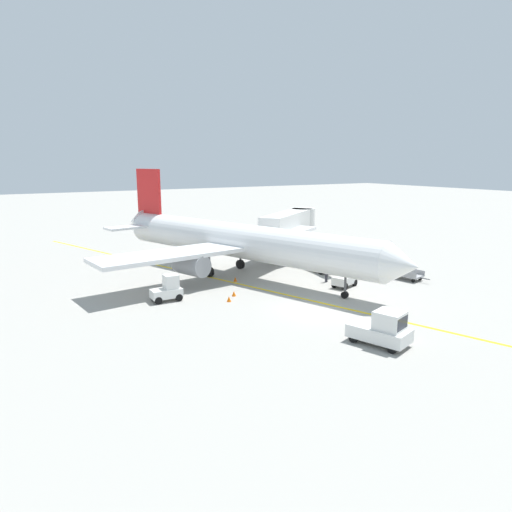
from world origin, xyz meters
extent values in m
plane|color=#9E9B93|center=(0.00, 0.00, 0.00)|extent=(300.00, 300.00, 0.00)
cube|color=yellow|center=(0.40, 5.00, 0.00)|extent=(26.30, 75.75, 0.01)
cylinder|color=white|center=(0.40, 12.13, 3.45)|extent=(12.88, 29.44, 3.30)
cone|color=white|center=(5.67, -3.19, 3.45)|extent=(3.84, 3.32, 3.23)
cone|color=white|center=(-4.93, 27.64, 3.85)|extent=(3.88, 3.67, 3.14)
cube|color=white|center=(7.00, 15.99, 3.05)|extent=(13.41, 10.46, 0.36)
cylinder|color=gray|center=(5.77, 14.51, 2.05)|extent=(2.84, 3.64, 1.90)
cube|color=white|center=(-7.17, 11.12, 3.05)|extent=(13.44, 5.95, 0.36)
cylinder|color=gray|center=(-5.29, 10.70, 2.05)|extent=(2.84, 3.64, 1.90)
cube|color=red|center=(-4.15, 25.37, 7.50)|extent=(1.57, 3.87, 5.20)
cube|color=white|center=(-1.18, 25.97, 3.85)|extent=(5.63, 4.32, 0.24)
cube|color=white|center=(-6.86, 24.02, 3.85)|extent=(5.52, 3.15, 0.24)
cylinder|color=#4C4C51|center=(4.14, 1.26, 1.56)|extent=(0.20, 0.20, 3.12)
cylinder|color=black|center=(4.14, 1.26, 0.28)|extent=(0.51, 0.64, 0.56)
cylinder|color=#4C4C51|center=(1.83, 14.74, 1.56)|extent=(0.20, 0.20, 3.12)
cylinder|color=black|center=(1.83, 14.74, 0.48)|extent=(0.64, 1.02, 0.96)
cylinder|color=#4C4C51|center=(-2.33, 13.31, 1.56)|extent=(0.20, 0.20, 3.12)
cylinder|color=black|center=(-2.33, 13.31, 0.48)|extent=(0.64, 1.02, 0.96)
cube|color=black|center=(5.02, -1.29, 3.80)|extent=(2.98, 1.86, 0.60)
cube|color=silver|center=(11.08, 19.65, 3.60)|extent=(11.31, 9.04, 2.50)
cylinder|color=silver|center=(15.74, 22.93, 3.60)|extent=(3.20, 3.20, 2.50)
cylinder|color=#59595B|center=(9.61, 18.61, 1.18)|extent=(0.56, 0.56, 2.35)
cube|color=#333338|center=(9.61, 18.61, 0.25)|extent=(1.80, 1.40, 0.50)
cube|color=silver|center=(-0.48, -7.07, 0.70)|extent=(2.93, 4.01, 0.80)
cube|color=silver|center=(-0.29, -7.67, 1.65)|extent=(1.95, 2.01, 1.10)
cube|color=black|center=(-0.05, -8.41, 1.65)|extent=(1.38, 0.52, 0.77)
cylinder|color=black|center=(0.68, -8.02, 0.30)|extent=(0.40, 0.64, 0.60)
cylinder|color=black|center=(-0.86, -8.52, 0.30)|extent=(0.40, 0.64, 0.60)
cylinder|color=black|center=(-0.11, -5.62, 0.30)|extent=(0.40, 0.64, 0.60)
cylinder|color=black|center=(-1.64, -6.13, 0.30)|extent=(0.40, 0.64, 0.60)
cube|color=silver|center=(6.44, 3.90, 0.65)|extent=(2.69, 2.01, 0.70)
cube|color=silver|center=(6.84, 4.04, 1.55)|extent=(1.36, 1.33, 1.10)
cube|color=black|center=(7.32, 4.20, 1.55)|extent=(0.39, 0.95, 0.77)
cylinder|color=black|center=(7.05, 4.70, 0.30)|extent=(0.64, 0.40, 0.60)
cylinder|color=black|center=(7.41, 3.65, 0.30)|extent=(0.64, 0.40, 0.60)
cylinder|color=black|center=(5.47, 4.15, 0.30)|extent=(0.64, 0.40, 0.60)
cylinder|color=black|center=(5.82, 3.11, 0.30)|extent=(0.64, 0.40, 0.60)
cube|color=silver|center=(-8.61, 7.92, 0.65)|extent=(2.43, 1.36, 0.70)
cube|color=silver|center=(-8.19, 7.91, 1.55)|extent=(1.10, 1.07, 1.10)
cube|color=black|center=(-7.68, 7.90, 1.55)|extent=(0.10, 0.98, 0.77)
cylinder|color=black|center=(-7.76, 8.45, 0.30)|extent=(0.61, 0.23, 0.60)
cylinder|color=black|center=(-7.79, 7.35, 0.30)|extent=(0.61, 0.23, 0.60)
cylinder|color=black|center=(-9.44, 8.49, 0.30)|extent=(0.61, 0.23, 0.60)
cylinder|color=black|center=(-9.47, 7.39, 0.30)|extent=(0.61, 0.23, 0.60)
cube|color=silver|center=(8.19, 9.84, 0.60)|extent=(1.70, 3.87, 0.60)
cylinder|color=black|center=(8.76, 8.48, 0.30)|extent=(0.25, 0.61, 0.60)
cylinder|color=black|center=(7.49, 8.55, 0.30)|extent=(0.25, 0.61, 0.60)
cylinder|color=black|center=(8.90, 11.13, 0.30)|extent=(0.25, 0.61, 0.60)
cylinder|color=black|center=(7.63, 11.20, 0.30)|extent=(0.25, 0.61, 0.60)
cube|color=black|center=(8.16, 9.24, 1.55)|extent=(1.17, 5.04, 1.76)
cube|color=yellow|center=(8.61, 9.22, 1.67)|extent=(0.35, 5.02, 1.84)
cube|color=yellow|center=(7.71, 9.27, 1.67)|extent=(0.35, 5.02, 1.84)
cube|color=#A5A5A8|center=(13.26, 2.96, 0.44)|extent=(2.01, 3.04, 0.16)
cube|color=#4C4C51|center=(13.62, 1.14, 0.42)|extent=(0.25, 0.90, 0.08)
cylinder|color=#4C4C51|center=(13.71, 0.70, 0.42)|extent=(0.12, 0.12, 0.05)
cube|color=gray|center=(14.00, 3.10, 0.69)|extent=(0.60, 2.76, 0.50)
cube|color=gray|center=(12.53, 2.82, 0.69)|extent=(0.60, 2.76, 0.50)
cylinder|color=black|center=(14.06, 2.05, 0.18)|extent=(0.19, 0.38, 0.36)
cylinder|color=black|center=(12.88, 1.81, 0.18)|extent=(0.19, 0.38, 0.36)
cylinder|color=black|center=(13.65, 4.11, 0.18)|extent=(0.19, 0.38, 0.36)
cylinder|color=black|center=(12.47, 3.87, 0.18)|extent=(0.19, 0.38, 0.36)
cylinder|color=#26262D|center=(6.12, 6.04, 0.42)|extent=(0.24, 0.24, 0.85)
cube|color=orange|center=(6.12, 6.04, 1.13)|extent=(0.36, 0.22, 0.56)
sphere|color=#9E7051|center=(6.12, 6.04, 1.52)|extent=(0.20, 0.20, 0.20)
sphere|color=yellow|center=(6.12, 6.04, 1.58)|extent=(0.24, 0.24, 0.24)
cone|color=orange|center=(-4.41, 5.21, 0.22)|extent=(0.36, 0.36, 0.44)
cone|color=orange|center=(-6.09, 15.06, 0.22)|extent=(0.36, 0.36, 0.44)
cone|color=orange|center=(-3.35, 6.38, 0.22)|extent=(0.36, 0.36, 0.44)
cone|color=orange|center=(-1.03, 10.48, 0.22)|extent=(0.36, 0.36, 0.44)
camera|label=1|loc=(-20.33, -25.96, 10.93)|focal=32.22mm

